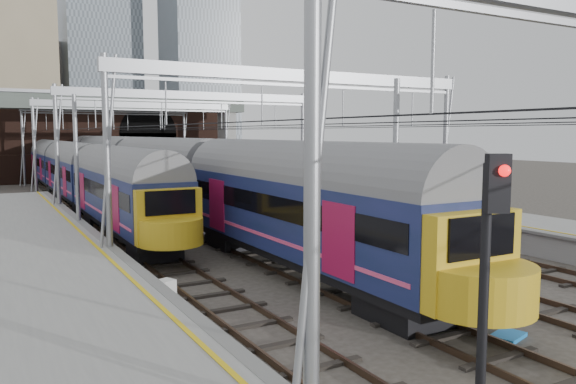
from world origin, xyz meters
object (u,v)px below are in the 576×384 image
train_main (133,169)px  relay_cabinet (165,298)px  signal_near_centre (351,193)px  train_second (76,172)px  signal_near_left (488,271)px

train_main → relay_cabinet: bearing=-102.0°
signal_near_centre → relay_cabinet: 7.87m
train_main → signal_near_centre: train_main is taller
train_second → relay_cabinet: (-1.80, -27.82, -1.85)m
train_main → signal_near_left: 36.82m
signal_near_left → signal_near_centre: (5.06, 10.69, -0.05)m
train_main → signal_near_centre: (1.55, -25.96, 0.50)m
train_second → signal_near_left: bearing=-89.2°
signal_near_left → signal_near_centre: size_ratio=1.02×
train_second → relay_cabinet: size_ratio=43.34×
signal_near_centre → relay_cabinet: signal_near_centre is taller
train_main → train_second: train_main is taller
train_second → signal_near_left: size_ratio=9.28×
signal_near_centre → relay_cabinet: (-7.35, -1.28, -2.52)m
train_second → relay_cabinet: 27.94m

